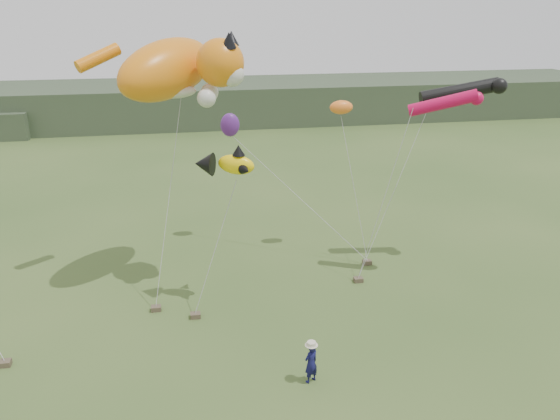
{
  "coord_description": "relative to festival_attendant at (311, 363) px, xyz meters",
  "views": [
    {
      "loc": [
        -3.57,
        -14.88,
        11.68
      ],
      "look_at": [
        -0.26,
        3.0,
        4.88
      ],
      "focal_mm": 35.0,
      "sensor_mm": 36.0,
      "label": 1
    }
  ],
  "objects": [
    {
      "name": "sandbag_anchors",
      "position": [
        -2.1,
        5.48,
        -0.62
      ],
      "size": [
        15.35,
        5.63,
        0.2
      ],
      "color": "brown",
      "rests_on": "ground"
    },
    {
      "name": "fish_kite",
      "position": [
        -2.13,
        5.98,
        5.23
      ],
      "size": [
        2.55,
        1.67,
        1.24
      ],
      "color": "yellow",
      "rests_on": "ground"
    },
    {
      "name": "tube_kites",
      "position": [
        8.38,
        7.6,
        7.37
      ],
      "size": [
        4.8,
        2.85,
        1.5
      ],
      "color": "black",
      "rests_on": "ground"
    },
    {
      "name": "festival_attendant",
      "position": [
        0.0,
        0.0,
        0.0
      ],
      "size": [
        0.63,
        0.56,
        1.44
      ],
      "primitive_type": "imported",
      "rotation": [
        0.0,
        0.0,
        3.64
      ],
      "color": "#121243",
      "rests_on": "ground"
    },
    {
      "name": "ground",
      "position": [
        -0.15,
        0.35,
        -0.72
      ],
      "size": [
        120.0,
        120.0,
        0.0
      ],
      "primitive_type": "plane",
      "color": "#385123",
      "rests_on": "ground"
    },
    {
      "name": "misc_kites",
      "position": [
        0.78,
        11.61,
        5.84
      ],
      "size": [
        6.16,
        2.69,
        1.98
      ],
      "color": "orange",
      "rests_on": "ground"
    },
    {
      "name": "cat_kite",
      "position": [
        -3.65,
        8.42,
        8.6
      ],
      "size": [
        6.77,
        5.53,
        3.13
      ],
      "color": "orange",
      "rests_on": "ground"
    },
    {
      "name": "headland",
      "position": [
        -3.26,
        45.04,
        1.2
      ],
      "size": [
        90.0,
        13.0,
        4.0
      ],
      "color": "#2D3D28",
      "rests_on": "ground"
    }
  ]
}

